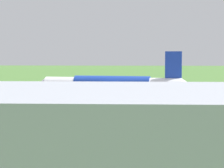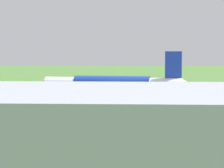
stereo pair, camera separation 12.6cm
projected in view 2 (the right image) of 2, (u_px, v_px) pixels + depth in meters
The scene contains 10 objects.
ground_plane at pixel (154, 97), 161.10m from camera, with size 800.00×800.00×0.00m, color #477233.
runway_asphalt at pixel (154, 97), 161.10m from camera, with size 600.00×34.78×0.06m, color #38383D.
apron_concrete at pixel (161, 117), 110.42m from camera, with size 440.00×110.00×0.05m, color gray.
grass_verge_foreground at pixel (151, 89), 196.27m from camera, with size 600.00×80.00×0.04m, color #3C782B.
airliner_main at pixel (113, 84), 161.55m from camera, with size 54.02×44.40×15.88m.
airliner_parked_mid at pixel (187, 105), 103.74m from camera, with size 45.16×37.06×13.19m.
terminal_building at pixel (154, 156), 40.48m from camera, with size 110.90×22.92×33.69m.
service_car_followme at pixel (14, 91), 177.43m from camera, with size 2.91×4.54×1.62m.
no_stopping_sign at pixel (163, 86), 194.26m from camera, with size 0.60×0.10×2.43m.
traffic_cone_orange at pixel (146, 89), 193.58m from camera, with size 0.40×0.40×0.55m, color orange.
Camera 2 is at (5.32, 161.00, 15.27)m, focal length 74.93 mm.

